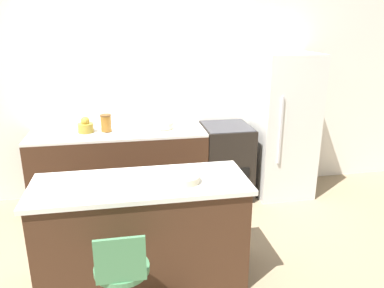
{
  "coord_description": "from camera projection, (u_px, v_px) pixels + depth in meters",
  "views": [
    {
      "loc": [
        -0.22,
        -4.01,
        2.16
      ],
      "look_at": [
        0.44,
        -0.42,
        0.97
      ],
      "focal_mm": 35.0,
      "sensor_mm": 36.0,
      "label": 1
    }
  ],
  "objects": [
    {
      "name": "stool_chair",
      "position": [
        123.0,
        287.0,
        2.58
      ],
      "size": [
        0.38,
        0.38,
        0.89
      ],
      "color": "#B7B7BC",
      "rests_on": "ground_plane"
    },
    {
      "name": "oven_range",
      "position": [
        226.0,
        161.0,
        4.81
      ],
      "size": [
        0.59,
        0.66,
        0.94
      ],
      "color": "black",
      "rests_on": "ground_plane"
    },
    {
      "name": "fruit_bowl",
      "position": [
        184.0,
        179.0,
        3.03
      ],
      "size": [
        0.27,
        0.27,
        0.06
      ],
      "color": "beige",
      "rests_on": "kitchen_island"
    },
    {
      "name": "mixing_bowl",
      "position": [
        165.0,
        125.0,
        4.54
      ],
      "size": [
        0.2,
        0.2,
        0.08
      ],
      "color": "beige",
      "rests_on": "back_counter"
    },
    {
      "name": "kettle",
      "position": [
        86.0,
        126.0,
        4.37
      ],
      "size": [
        0.18,
        0.18,
        0.19
      ],
      "color": "#B29333",
      "rests_on": "back_counter"
    },
    {
      "name": "ground_plane",
      "position": [
        149.0,
        213.0,
        4.46
      ],
      "size": [
        14.0,
        14.0,
        0.0
      ],
      "primitive_type": "plane",
      "color": "#998466"
    },
    {
      "name": "kitchen_island",
      "position": [
        143.0,
        232.0,
        3.18
      ],
      "size": [
        1.77,
        0.68,
        0.93
      ],
      "color": "#422819",
      "rests_on": "ground_plane"
    },
    {
      "name": "refrigerator",
      "position": [
        283.0,
        126.0,
        4.78
      ],
      "size": [
        0.7,
        0.73,
        1.82
      ],
      "color": "silver",
      "rests_on": "ground_plane"
    },
    {
      "name": "back_counter",
      "position": [
        120.0,
        168.0,
        4.58
      ],
      "size": [
        2.07,
        0.65,
        0.94
      ],
      "color": "#422819",
      "rests_on": "ground_plane"
    },
    {
      "name": "canister_jar",
      "position": [
        106.0,
        123.0,
        4.4
      ],
      "size": [
        0.13,
        0.13,
        0.2
      ],
      "color": "#9E6623",
      "rests_on": "back_counter"
    },
    {
      "name": "wall_back",
      "position": [
        141.0,
        94.0,
        4.71
      ],
      "size": [
        8.0,
        0.06,
        2.6
      ],
      "color": "white",
      "rests_on": "ground_plane"
    }
  ]
}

